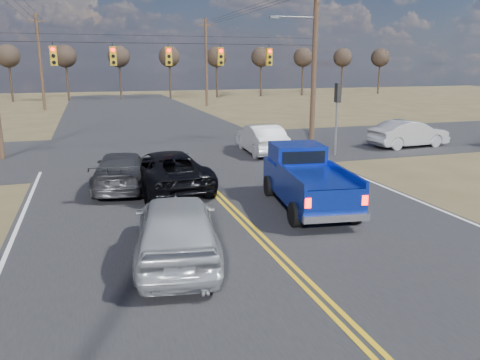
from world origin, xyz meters
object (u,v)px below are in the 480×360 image
object	(u,v)px
pickup_truck	(307,180)
cross_car_east_near	(409,134)
silver_suv	(177,227)
dgrey_car_queue	(122,171)
white_car_queue	(261,139)
black_suv	(166,170)

from	to	relation	value
pickup_truck	cross_car_east_near	xyz separation A→B (m)	(11.21, 9.23, -0.18)
silver_suv	dgrey_car_queue	size ratio (longest dim) A/B	1.01
silver_suv	cross_car_east_near	xyz separation A→B (m)	(16.34, 12.37, -0.06)
pickup_truck	dgrey_car_queue	size ratio (longest dim) A/B	1.12
silver_suv	white_car_queue	distance (m)	15.02
black_suv	cross_car_east_near	xyz separation A→B (m)	(15.49, 5.33, 0.02)
white_car_queue	dgrey_car_queue	size ratio (longest dim) A/B	0.98
pickup_truck	white_car_queue	bearing A→B (deg)	86.57
cross_car_east_near	dgrey_car_queue	bearing A→B (deg)	100.97
pickup_truck	cross_car_east_near	bearing A→B (deg)	47.48
black_suv	cross_car_east_near	size ratio (longest dim) A/B	1.15
silver_suv	dgrey_car_queue	world-z (taller)	silver_suv
dgrey_car_queue	cross_car_east_near	world-z (taller)	cross_car_east_near
pickup_truck	white_car_queue	xyz separation A→B (m)	(2.04, 10.07, -0.18)
silver_suv	pickup_truck	bearing A→B (deg)	-139.75
black_suv	white_car_queue	size ratio (longest dim) A/B	1.14
silver_suv	white_car_queue	bearing A→B (deg)	-109.67
silver_suv	white_car_queue	size ratio (longest dim) A/B	1.04
white_car_queue	dgrey_car_queue	distance (m)	9.69
cross_car_east_near	white_car_queue	bearing A→B (deg)	80.56
silver_suv	black_suv	distance (m)	7.09
pickup_truck	white_car_queue	distance (m)	10.28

